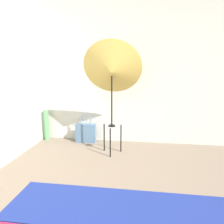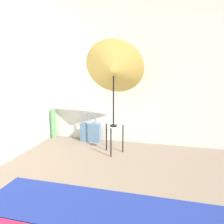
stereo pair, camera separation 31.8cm
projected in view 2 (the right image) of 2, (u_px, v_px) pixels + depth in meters
name	position (u px, v px, depth m)	size (l,w,h in m)	color
wall_back	(135.00, 72.00, 3.87)	(8.00, 0.05, 2.60)	beige
photo_umbrella	(114.00, 70.00, 3.32)	(0.92, 0.59, 1.78)	black
tote_bag	(90.00, 132.00, 4.10)	(0.37, 0.10, 0.54)	slate
paper_roll	(53.00, 123.00, 4.31)	(0.09, 0.09, 0.58)	#56995B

